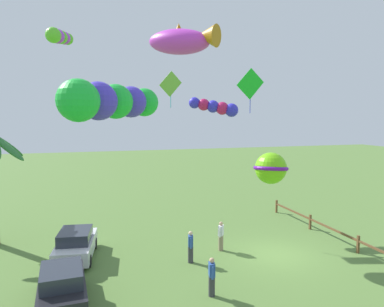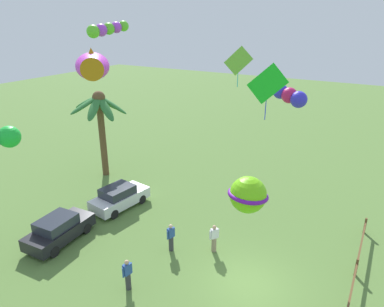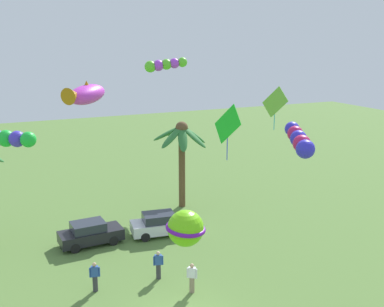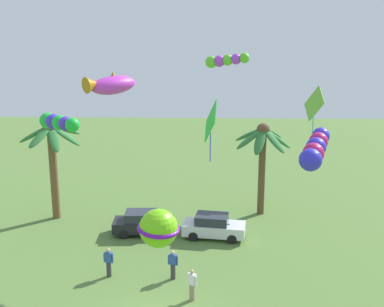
{
  "view_description": "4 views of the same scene",
  "coord_description": "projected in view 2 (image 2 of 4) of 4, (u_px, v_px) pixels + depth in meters",
  "views": [
    {
      "loc": [
        -15.86,
        9.37,
        7.18
      ],
      "look_at": [
        2.47,
        3.85,
        5.2
      ],
      "focal_mm": 33.26,
      "sensor_mm": 36.0,
      "label": 1
    },
    {
      "loc": [
        -12.71,
        -4.27,
        11.72
      ],
      "look_at": [
        2.43,
        4.45,
        4.91
      ],
      "focal_mm": 32.86,
      "sensor_mm": 36.0,
      "label": 2
    },
    {
      "loc": [
        -7.4,
        -17.0,
        12.54
      ],
      "look_at": [
        1.88,
        3.48,
        7.06
      ],
      "focal_mm": 43.5,
      "sensor_mm": 36.0,
      "label": 3
    },
    {
      "loc": [
        2.2,
        -17.15,
        11.85
      ],
      "look_at": [
        1.38,
        4.1,
        6.86
      ],
      "focal_mm": 42.66,
      "sensor_mm": 36.0,
      "label": 4
    }
  ],
  "objects": [
    {
      "name": "ground_plane",
      "position": [
        248.0,
        284.0,
        16.5
      ],
      "size": [
        120.0,
        120.0,
        0.0
      ],
      "primitive_type": "plane",
      "color": "#567A38"
    },
    {
      "name": "spectator_1",
      "position": [
        214.0,
        238.0,
        18.55
      ],
      "size": [
        0.46,
        0.41,
        1.59
      ],
      "color": "gray",
      "rests_on": "ground"
    },
    {
      "name": "spectator_0",
      "position": [
        171.0,
        237.0,
        18.62
      ],
      "size": [
        0.54,
        0.31,
        1.59
      ],
      "color": "#38383D",
      "rests_on": "ground"
    },
    {
      "name": "kite_tube_6",
      "position": [
        283.0,
        92.0,
        19.37
      ],
      "size": [
        1.73,
        3.13,
        1.32
      ],
      "color": "#302AD6"
    },
    {
      "name": "kite_diamond_5",
      "position": [
        267.0,
        84.0,
        15.31
      ],
      "size": [
        0.47,
        1.8,
        2.51
      ],
      "color": "#16C21D"
    },
    {
      "name": "parked_car_0",
      "position": [
        59.0,
        229.0,
        19.42
      ],
      "size": [
        3.99,
        1.91,
        1.51
      ],
      "color": "black",
      "rests_on": "ground"
    },
    {
      "name": "kite_tube_2",
      "position": [
        107.0,
        29.0,
        19.85
      ],
      "size": [
        2.59,
        1.21,
        0.92
      ],
      "color": "#5ACB29"
    },
    {
      "name": "spectator_2",
      "position": [
        128.0,
        274.0,
        15.93
      ],
      "size": [
        0.54,
        0.3,
        1.59
      ],
      "color": "#38383D",
      "rests_on": "ground"
    },
    {
      "name": "parked_car_1",
      "position": [
        119.0,
        197.0,
        22.91
      ],
      "size": [
        4.09,
        2.21,
        1.51
      ],
      "color": "silver",
      "rests_on": "ground"
    },
    {
      "name": "rail_fence",
      "position": [
        351.0,
        293.0,
        15.16
      ],
      "size": [
        12.66,
        0.12,
        0.95
      ],
      "color": "brown",
      "rests_on": "ground"
    },
    {
      "name": "kite_fish_0",
      "position": [
        92.0,
        66.0,
        13.31
      ],
      "size": [
        2.79,
        2.77,
        1.24
      ],
      "color": "#D03ACF"
    },
    {
      "name": "palm_tree_0",
      "position": [
        100.0,
        112.0,
        26.22
      ],
      "size": [
        4.14,
        4.24,
        6.67
      ],
      "color": "brown",
      "rests_on": "ground"
    },
    {
      "name": "kite_diamond_4",
      "position": [
        238.0,
        61.0,
        20.61
      ],
      "size": [
        0.57,
        1.64,
        2.39
      ],
      "color": "#6BB933"
    },
    {
      "name": "kite_ball_3",
      "position": [
        248.0,
        195.0,
        15.12
      ],
      "size": [
        2.48,
        2.48,
        1.61
      ],
      "color": "#71D415"
    }
  ]
}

